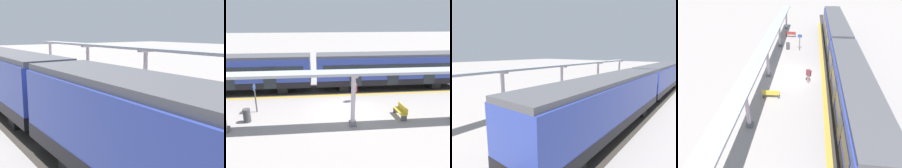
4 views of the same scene
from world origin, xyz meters
TOP-DOWN VIEW (x-y plane):
  - ground_plane at (0.00, 0.00)m, footprint 176.00×176.00m
  - tactile_edge_strip at (-2.93, 0.00)m, footprint 0.41×38.73m
  - trackbed at (-4.74, 0.00)m, footprint 3.20×50.73m
  - train_near_carriage at (-4.73, -9.80)m, footprint 2.65×14.27m
  - train_far_carriage at (-4.73, 5.05)m, footprint 2.65×14.27m
  - canopy_pillar_third at (2.69, 0.20)m, footprint 1.10×0.44m
  - canopy_beam at (2.69, -0.17)m, footprint 1.20×31.07m
  - bench_mid_platform at (1.76, 3.83)m, footprint 1.52×0.50m
  - trash_bin at (1.47, -6.82)m, footprint 0.48×0.48m
  - platform_info_sign at (-0.08, -6.60)m, footprint 0.56×0.10m
  - passenger_waiting_near_edge at (-1.41, 1.07)m, footprint 0.52×0.42m

SIDE VIEW (x-z plane):
  - ground_plane at x=0.00m, z-range 0.00..0.00m
  - trackbed at x=-4.74m, z-range 0.00..0.01m
  - tactile_edge_strip at x=-2.93m, z-range 0.00..0.01m
  - bench_mid_platform at x=1.76m, z-range 0.01..0.87m
  - trash_bin at x=1.47m, z-range 0.00..0.93m
  - passenger_waiting_near_edge at x=-1.41m, z-range 0.21..1.86m
  - platform_info_sign at x=-0.08m, z-range 0.23..2.43m
  - canopy_pillar_third at x=2.69m, z-range 0.03..3.54m
  - train_near_carriage at x=-4.73m, z-range 0.09..3.57m
  - train_far_carriage at x=-4.73m, z-range 0.09..3.57m
  - canopy_beam at x=2.69m, z-range 3.51..3.67m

